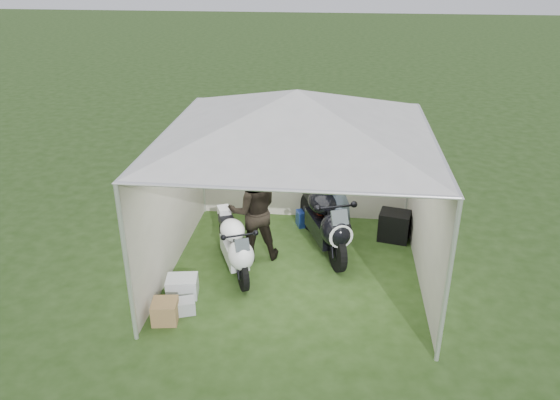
# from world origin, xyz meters

# --- Properties ---
(ground) EXTENTS (80.00, 80.00, 0.00)m
(ground) POSITION_xyz_m (0.00, 0.00, 0.00)
(ground) COLOR #233E12
(ground) RESTS_ON ground
(canopy_tent) EXTENTS (5.66, 5.66, 3.00)m
(canopy_tent) POSITION_xyz_m (-0.00, 0.03, 2.58)
(canopy_tent) COLOR silver
(canopy_tent) RESTS_ON ground
(motorcycle_white) EXTENTS (0.92, 1.69, 0.88)m
(motorcycle_white) POSITION_xyz_m (-0.96, -0.18, 0.49)
(motorcycle_white) COLOR black
(motorcycle_white) RESTS_ON ground
(motorcycle_black) EXTENTS (1.05, 2.12, 1.09)m
(motorcycle_black) POSITION_xyz_m (0.46, 0.66, 0.61)
(motorcycle_black) COLOR black
(motorcycle_black) RESTS_ON ground
(paddock_stand) EXTENTS (0.47, 0.38, 0.30)m
(paddock_stand) POSITION_xyz_m (0.11, 1.61, 0.15)
(paddock_stand) COLOR blue
(paddock_stand) RESTS_ON ground
(person_dark_jacket) EXTENTS (1.00, 0.87, 1.75)m
(person_dark_jacket) POSITION_xyz_m (-0.73, 0.33, 0.88)
(person_dark_jacket) COLOR black
(person_dark_jacket) RESTS_ON ground
(person_blue_jacket) EXTENTS (0.47, 0.71, 1.90)m
(person_blue_jacket) POSITION_xyz_m (0.66, 0.90, 0.95)
(person_blue_jacket) COLOR slate
(person_blue_jacket) RESTS_ON ground
(equipment_box) EXTENTS (0.61, 0.53, 0.53)m
(equipment_box) POSITION_xyz_m (1.70, 1.22, 0.27)
(equipment_box) COLOR black
(equipment_box) RESTS_ON ground
(crate_0) EXTENTS (0.51, 0.43, 0.31)m
(crate_0) POSITION_xyz_m (-1.65, -0.93, 0.15)
(crate_0) COLOR silver
(crate_0) RESTS_ON ground
(crate_1) EXTENTS (0.40, 0.40, 0.32)m
(crate_1) POSITION_xyz_m (-1.72, -1.57, 0.16)
(crate_1) COLOR olive
(crate_1) RESTS_ON ground
(crate_2) EXTENTS (0.35, 0.32, 0.21)m
(crate_2) POSITION_xyz_m (-1.49, -1.35, 0.10)
(crate_2) COLOR #B0B3B8
(crate_2) RESTS_ON ground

